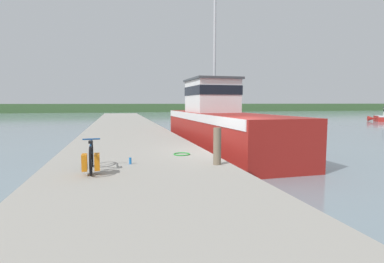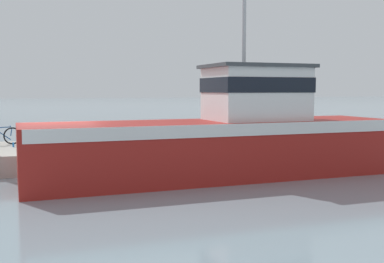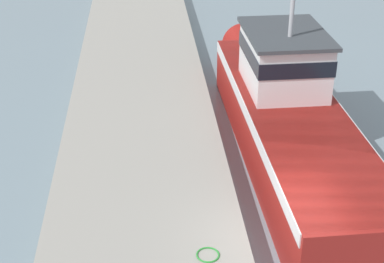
# 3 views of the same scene
# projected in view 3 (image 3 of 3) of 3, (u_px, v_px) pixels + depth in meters

# --- Properties ---
(dock_pier) EXTENTS (5.02, 80.00, 0.73)m
(dock_pier) POSITION_uv_depth(u_px,v_px,m) (144.00, 263.00, 13.92)
(dock_pier) COLOR #A39E93
(dock_pier) RESTS_ON ground_plane
(fishing_boat_main) EXTENTS (3.19, 14.57, 10.05)m
(fishing_boat_main) POSITION_uv_depth(u_px,v_px,m) (287.00, 112.00, 18.73)
(fishing_boat_main) COLOR maroon
(fishing_boat_main) RESTS_ON ground_plane
(hose_coil) EXTENTS (0.55, 0.55, 0.04)m
(hose_coil) POSITION_uv_depth(u_px,v_px,m) (208.00, 255.00, 13.58)
(hose_coil) COLOR green
(hose_coil) RESTS_ON dock_pier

